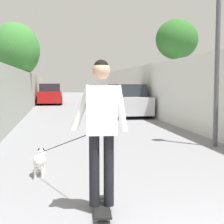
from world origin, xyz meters
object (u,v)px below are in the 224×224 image
(tree_right_far, at_px, (177,41))
(lamp_post, at_px, (218,26))
(skateboard, at_px, (102,207))
(tree_left_near, at_px, (15,50))
(dog, at_px, (40,160))
(car_near, at_px, (126,101))
(person_skateboarder, at_px, (101,121))
(car_far, at_px, (50,94))

(tree_right_far, distance_m, lamp_post, 7.01)
(skateboard, bearing_deg, tree_left_near, 9.97)
(dog, xyz_separation_m, car_near, (10.40, -3.67, 0.44))
(person_skateboarder, distance_m, car_near, 12.61)
(tree_right_far, relative_size, person_skateboarder, 2.45)
(dog, distance_m, car_near, 11.04)
(tree_left_near, height_order, car_far, tree_left_near)
(dog, height_order, car_near, car_near)
(person_skateboarder, distance_m, car_far, 22.18)
(tree_right_far, xyz_separation_m, dog, (-8.89, 5.67, -3.22))
(tree_left_near, distance_m, tree_right_far, 9.82)
(tree_right_far, distance_m, person_skateboarder, 12.03)
(tree_right_far, xyz_separation_m, lamp_post, (-6.85, 1.40, -0.49))
(tree_left_near, bearing_deg, tree_right_far, -127.68)
(dog, distance_m, car_far, 20.28)
(tree_right_far, relative_size, lamp_post, 1.01)
(tree_left_near, height_order, tree_right_far, tree_left_near)
(lamp_post, distance_m, car_far, 18.91)
(skateboard, height_order, dog, dog)
(skateboard, xyz_separation_m, person_skateboarder, (-0.00, -0.00, 1.09))
(tree_right_far, height_order, skateboard, tree_right_far)
(tree_right_far, bearing_deg, car_far, 27.35)
(person_skateboarder, bearing_deg, lamp_post, -41.11)
(dog, bearing_deg, skateboard, -155.76)
(tree_left_near, distance_m, person_skateboarder, 17.19)
(car_near, bearing_deg, car_far, 21.51)
(dog, bearing_deg, person_skateboarder, -155.76)
(skateboard, bearing_deg, lamp_post, -41.11)
(tree_right_far, distance_m, dog, 11.03)
(tree_right_far, xyz_separation_m, car_near, (1.51, 2.00, -2.78))
(person_skateboarder, distance_m, dog, 2.24)
(skateboard, distance_m, car_near, 12.62)
(person_skateboarder, relative_size, car_far, 0.42)
(person_skateboarder, xyz_separation_m, car_far, (22.15, 1.07, -0.44))
(tree_left_near, height_order, skateboard, tree_left_near)
(car_far, bearing_deg, car_near, -158.49)
(person_skateboarder, height_order, dog, person_skateboarder)
(lamp_post, bearing_deg, person_skateboarder, 138.89)
(lamp_post, distance_m, dog, 5.47)
(car_near, xyz_separation_m, car_far, (9.87, 3.89, 0.00))
(lamp_post, height_order, car_near, lamp_post)
(dog, bearing_deg, car_far, 0.62)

